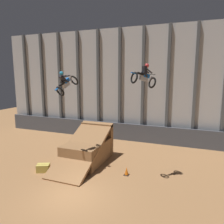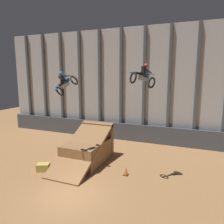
{
  "view_description": "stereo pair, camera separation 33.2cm",
  "coord_description": "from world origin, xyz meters",
  "px_view_note": "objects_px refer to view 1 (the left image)",
  "views": [
    {
      "loc": [
        6.49,
        -10.11,
        7.04
      ],
      "look_at": [
        0.47,
        5.42,
        4.16
      ],
      "focal_mm": 35.0,
      "sensor_mm": 36.0,
      "label": 1
    },
    {
      "loc": [
        6.8,
        -9.98,
        7.04
      ],
      "look_at": [
        0.47,
        5.42,
        4.16
      ],
      "focal_mm": 35.0,
      "sensor_mm": 36.0,
      "label": 2
    }
  ],
  "objects_px": {
    "rider_bike_right_air": "(144,77)",
    "hay_bale_trackside": "(43,168)",
    "traffic_cone_near_ramp": "(127,171)",
    "dirt_ramp": "(88,149)",
    "rider_bike_left_air": "(66,83)"
  },
  "relations": [
    {
      "from": "rider_bike_left_air",
      "to": "rider_bike_right_air",
      "type": "bearing_deg",
      "value": 30.45
    },
    {
      "from": "rider_bike_left_air",
      "to": "traffic_cone_near_ramp",
      "type": "relative_size",
      "value": 3.23
    },
    {
      "from": "rider_bike_right_air",
      "to": "hay_bale_trackside",
      "type": "height_order",
      "value": "rider_bike_right_air"
    },
    {
      "from": "dirt_ramp",
      "to": "hay_bale_trackside",
      "type": "bearing_deg",
      "value": -124.75
    },
    {
      "from": "rider_bike_right_air",
      "to": "rider_bike_left_air",
      "type": "bearing_deg",
      "value": -126.16
    },
    {
      "from": "traffic_cone_near_ramp",
      "to": "rider_bike_right_air",
      "type": "bearing_deg",
      "value": -10.16
    },
    {
      "from": "hay_bale_trackside",
      "to": "rider_bike_right_air",
      "type": "bearing_deg",
      "value": 11.89
    },
    {
      "from": "dirt_ramp",
      "to": "hay_bale_trackside",
      "type": "distance_m",
      "value": 3.81
    },
    {
      "from": "traffic_cone_near_ramp",
      "to": "hay_bale_trackside",
      "type": "bearing_deg",
      "value": -164.05
    },
    {
      "from": "rider_bike_right_air",
      "to": "hay_bale_trackside",
      "type": "relative_size",
      "value": 1.59
    },
    {
      "from": "rider_bike_right_air",
      "to": "hay_bale_trackside",
      "type": "distance_m",
      "value": 9.75
    },
    {
      "from": "rider_bike_left_air",
      "to": "hay_bale_trackside",
      "type": "bearing_deg",
      "value": -145.55
    },
    {
      "from": "dirt_ramp",
      "to": "rider_bike_right_air",
      "type": "distance_m",
      "value": 7.82
    },
    {
      "from": "dirt_ramp",
      "to": "rider_bike_right_air",
      "type": "xyz_separation_m",
      "value": [
        4.87,
        -1.6,
        5.91
      ]
    },
    {
      "from": "dirt_ramp",
      "to": "traffic_cone_near_ramp",
      "type": "relative_size",
      "value": 10.53
    }
  ]
}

